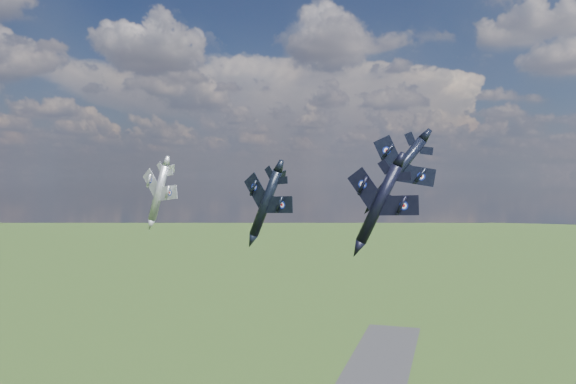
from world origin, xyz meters
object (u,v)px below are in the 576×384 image
(jet_high_navy, at_px, (398,171))
(jet_left_silver, at_px, (159,193))
(jet_lead_navy, at_px, (266,203))
(jet_right_navy, at_px, (379,204))

(jet_high_navy, xyz_separation_m, jet_left_silver, (-42.57, 4.24, -3.79))
(jet_high_navy, bearing_deg, jet_left_silver, 169.86)
(jet_lead_navy, height_order, jet_right_navy, jet_right_navy)
(jet_right_navy, distance_m, jet_left_silver, 50.39)
(jet_lead_navy, xyz_separation_m, jet_right_navy, (19.79, -18.91, 1.11))
(jet_lead_navy, relative_size, jet_left_silver, 1.04)
(jet_high_navy, relative_size, jet_left_silver, 1.09)
(jet_right_navy, relative_size, jet_high_navy, 0.82)
(jet_left_silver, bearing_deg, jet_right_navy, -10.80)
(jet_lead_navy, xyz_separation_m, jet_left_silver, (-22.89, 7.87, 1.19))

